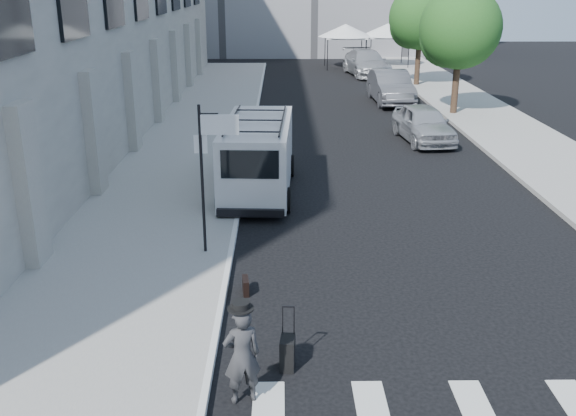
{
  "coord_description": "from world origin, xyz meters",
  "views": [
    {
      "loc": [
        -0.79,
        -10.86,
        6.23
      ],
      "look_at": [
        -0.64,
        2.99,
        1.3
      ],
      "focal_mm": 40.0,
      "sensor_mm": 36.0,
      "label": 1
    }
  ],
  "objects_px": {
    "parked_car_a": "(423,123)",
    "parked_car_c": "(366,63)",
    "cargo_van": "(258,155)",
    "parked_car_b": "(391,87)",
    "suitcase": "(287,353)",
    "businessman": "(242,356)",
    "briefcase": "(246,286)"
  },
  "relations": [
    {
      "from": "suitcase",
      "to": "parked_car_c",
      "type": "distance_m",
      "value": 35.93
    },
    {
      "from": "briefcase",
      "to": "parked_car_a",
      "type": "distance_m",
      "value": 14.98
    },
    {
      "from": "parked_car_a",
      "to": "parked_car_c",
      "type": "height_order",
      "value": "parked_car_c"
    },
    {
      "from": "businessman",
      "to": "parked_car_c",
      "type": "relative_size",
      "value": 0.27
    },
    {
      "from": "parked_car_a",
      "to": "parked_car_c",
      "type": "relative_size",
      "value": 0.74
    },
    {
      "from": "cargo_van",
      "to": "businessman",
      "type": "bearing_deg",
      "value": -86.88
    },
    {
      "from": "briefcase",
      "to": "parked_car_c",
      "type": "height_order",
      "value": "parked_car_c"
    },
    {
      "from": "parked_car_a",
      "to": "suitcase",
      "type": "bearing_deg",
      "value": -115.45
    },
    {
      "from": "businessman",
      "to": "suitcase",
      "type": "xyz_separation_m",
      "value": [
        0.71,
        0.9,
        -0.52
      ]
    },
    {
      "from": "suitcase",
      "to": "cargo_van",
      "type": "xyz_separation_m",
      "value": [
        -0.8,
        9.74,
        0.87
      ]
    },
    {
      "from": "suitcase",
      "to": "parked_car_a",
      "type": "height_order",
      "value": "parked_car_a"
    },
    {
      "from": "parked_car_a",
      "to": "parked_car_c",
      "type": "distance_m",
      "value": 19.22
    },
    {
      "from": "cargo_van",
      "to": "parked_car_a",
      "type": "bearing_deg",
      "value": 47.62
    },
    {
      "from": "cargo_van",
      "to": "parked_car_b",
      "type": "relative_size",
      "value": 1.16
    },
    {
      "from": "cargo_van",
      "to": "parked_car_c",
      "type": "bearing_deg",
      "value": 78.24
    },
    {
      "from": "businessman",
      "to": "briefcase",
      "type": "distance_m",
      "value": 3.73
    },
    {
      "from": "briefcase",
      "to": "suitcase",
      "type": "xyz_separation_m",
      "value": [
        0.85,
        -2.77,
        0.12
      ]
    },
    {
      "from": "briefcase",
      "to": "cargo_van",
      "type": "height_order",
      "value": "cargo_van"
    },
    {
      "from": "suitcase",
      "to": "parked_car_b",
      "type": "height_order",
      "value": "parked_car_b"
    },
    {
      "from": "businessman",
      "to": "cargo_van",
      "type": "distance_m",
      "value": 10.65
    },
    {
      "from": "briefcase",
      "to": "parked_car_b",
      "type": "distance_m",
      "value": 23.16
    },
    {
      "from": "briefcase",
      "to": "parked_car_a",
      "type": "height_order",
      "value": "parked_car_a"
    },
    {
      "from": "parked_car_c",
      "to": "suitcase",
      "type": "bearing_deg",
      "value": -106.81
    },
    {
      "from": "briefcase",
      "to": "parked_car_a",
      "type": "bearing_deg",
      "value": 57.33
    },
    {
      "from": "suitcase",
      "to": "parked_car_b",
      "type": "distance_m",
      "value": 25.61
    },
    {
      "from": "businessman",
      "to": "parked_car_a",
      "type": "bearing_deg",
      "value": -127.5
    },
    {
      "from": "parked_car_a",
      "to": "parked_car_c",
      "type": "xyz_separation_m",
      "value": [
        0.11,
        19.22,
        0.12
      ]
    },
    {
      "from": "businessman",
      "to": "cargo_van",
      "type": "relative_size",
      "value": 0.27
    },
    {
      "from": "cargo_van",
      "to": "parked_car_b",
      "type": "bearing_deg",
      "value": 69.26
    },
    {
      "from": "briefcase",
      "to": "parked_car_c",
      "type": "distance_m",
      "value": 33.36
    },
    {
      "from": "suitcase",
      "to": "briefcase",
      "type": "bearing_deg",
      "value": 112.49
    },
    {
      "from": "parked_car_a",
      "to": "parked_car_b",
      "type": "relative_size",
      "value": 0.84
    }
  ]
}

